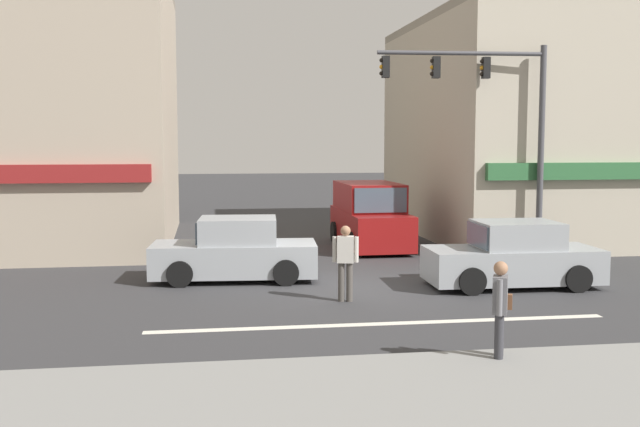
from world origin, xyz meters
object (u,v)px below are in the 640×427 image
at_px(utility_pole_near_left, 9,107).
at_px(sedan_parked_curbside, 235,252).
at_px(sedan_waiting_far, 513,257).
at_px(pedestrian_mid_crossing, 345,259).
at_px(van_crossing_center, 370,217).
at_px(pedestrian_foreground_with_bag, 500,307).
at_px(traffic_light_mast, 498,112).
at_px(street_tree, 507,134).

distance_m(utility_pole_near_left, sedan_parked_curbside, 7.93).
bearing_deg(sedan_parked_curbside, utility_pole_near_left, 150.97).
relative_size(sedan_waiting_far, pedestrian_mid_crossing, 2.48).
xyz_separation_m(sedan_parked_curbside, van_crossing_center, (4.59, 5.13, 0.29)).
height_order(utility_pole_near_left, pedestrian_foreground_with_bag, utility_pole_near_left).
distance_m(traffic_light_mast, van_crossing_center, 5.56).
xyz_separation_m(street_tree, van_crossing_center, (-4.93, -0.69, -2.73)).
bearing_deg(pedestrian_mid_crossing, pedestrian_foreground_with_bag, -73.12).
bearing_deg(utility_pole_near_left, pedestrian_mid_crossing, -36.72).
height_order(van_crossing_center, pedestrian_foreground_with_bag, van_crossing_center).
height_order(traffic_light_mast, sedan_parked_curbside, traffic_light_mast).
height_order(utility_pole_near_left, sedan_parked_curbside, utility_pole_near_left).
bearing_deg(pedestrian_foreground_with_bag, sedan_waiting_far, 65.34).
bearing_deg(utility_pole_near_left, traffic_light_mast, -6.71).
bearing_deg(sedan_parked_curbside, pedestrian_mid_crossing, -51.45).
bearing_deg(utility_pole_near_left, sedan_waiting_far, -22.43).
bearing_deg(van_crossing_center, sedan_parked_curbside, -131.78).
distance_m(traffic_light_mast, pedestrian_foreground_with_bag, 10.89).
distance_m(traffic_light_mast, pedestrian_mid_crossing, 7.79).
relative_size(van_crossing_center, pedestrian_mid_crossing, 2.77).
distance_m(traffic_light_mast, sedan_parked_curbside, 8.56).
height_order(street_tree, pedestrian_mid_crossing, street_tree).
height_order(traffic_light_mast, pedestrian_mid_crossing, traffic_light_mast).
relative_size(utility_pole_near_left, traffic_light_mast, 1.38).
bearing_deg(street_tree, sedan_waiting_far, -110.99).
relative_size(utility_pole_near_left, sedan_waiting_far, 2.07).
relative_size(traffic_light_mast, pedestrian_foreground_with_bag, 3.71).
bearing_deg(utility_pole_near_left, van_crossing_center, 9.22).
xyz_separation_m(utility_pole_near_left, pedestrian_foreground_with_bag, (9.93, -11.27, -3.49)).
relative_size(sedan_parked_curbside, van_crossing_center, 0.91).
height_order(street_tree, sedan_waiting_far, street_tree).
relative_size(utility_pole_near_left, sedan_parked_curbside, 2.03).
height_order(sedan_parked_curbside, pedestrian_mid_crossing, pedestrian_mid_crossing).
bearing_deg(street_tree, van_crossing_center, -172.04).
relative_size(traffic_light_mast, sedan_waiting_far, 1.50).
bearing_deg(street_tree, traffic_light_mast, -115.86).
bearing_deg(pedestrian_mid_crossing, utility_pole_near_left, 143.28).
bearing_deg(pedestrian_mid_crossing, sedan_waiting_far, 13.56).
relative_size(sedan_waiting_far, pedestrian_foreground_with_bag, 2.48).
distance_m(utility_pole_near_left, sedan_waiting_far, 14.23).
xyz_separation_m(sedan_waiting_far, pedestrian_mid_crossing, (-4.28, -1.03, 0.24)).
bearing_deg(sedan_parked_curbside, sedan_waiting_far, -15.66).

